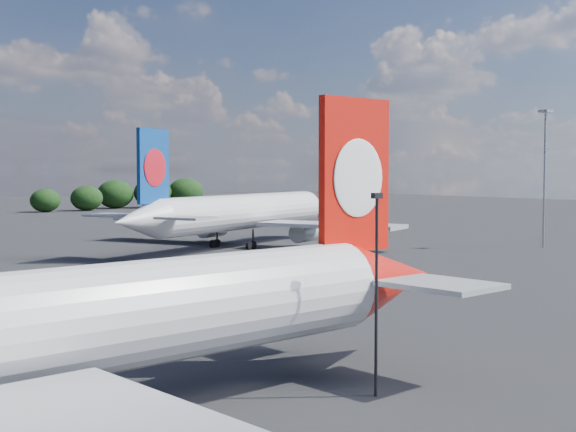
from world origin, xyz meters
TOP-DOWN VIEW (x-y plane):
  - qantas_airliner at (-6.52, -2.16)m, footprint 47.46×45.17m
  - china_southern_airliner at (45.05, 62.56)m, footprint 48.21×46.46m
  - apron_lamp_post at (8.02, -5.73)m, footprint 0.55×0.30m
  - floodlight_mast_near at (80.83, 35.39)m, footprint 1.60×1.60m

SIDE VIEW (x-z plane):
  - qantas_airliner at x=-6.52m, z-range -3.03..12.45m
  - china_southern_airliner at x=45.05m, z-range -3.23..13.28m
  - apron_lamp_post at x=8.02m, z-range 0.64..10.89m
  - floodlight_mast_near at x=80.83m, z-range 3.16..23.21m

